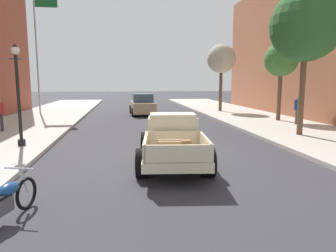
% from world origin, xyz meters
% --- Properties ---
extents(ground_plane, '(140.00, 140.00, 0.00)m').
position_xyz_m(ground_plane, '(0.00, 0.00, 0.00)').
color(ground_plane, '#333338').
extents(hotrod_truck_cream, '(2.52, 5.06, 1.58)m').
position_xyz_m(hotrod_truck_cream, '(-0.05, -0.68, 0.75)').
color(hotrod_truck_cream, beige).
rests_on(hotrod_truck_cream, ground).
extents(motorcycle_parked, '(0.81, 2.05, 0.93)m').
position_xyz_m(motorcycle_parked, '(-3.81, -4.65, 0.44)').
color(motorcycle_parked, black).
rests_on(motorcycle_parked, ground).
extents(car_background_tan, '(1.98, 4.36, 1.65)m').
position_xyz_m(car_background_tan, '(-0.18, 13.86, 0.77)').
color(car_background_tan, tan).
rests_on(car_background_tan, ground).
extents(pedestrian_sidewalk_right, '(0.53, 0.22, 1.65)m').
position_xyz_m(pedestrian_sidewalk_right, '(8.34, 6.00, 1.09)').
color(pedestrian_sidewalk_right, brown).
rests_on(pedestrian_sidewalk_right, sidewalk_right).
extents(street_lamp_near, '(0.50, 0.32, 3.85)m').
position_xyz_m(street_lamp_near, '(-5.54, 1.97, 2.39)').
color(street_lamp_near, black).
rests_on(street_lamp_near, sidewalk_left).
extents(flagpole, '(1.74, 0.16, 9.16)m').
position_xyz_m(flagpole, '(-7.76, 14.23, 5.77)').
color(flagpole, '#B2B2B7').
rests_on(flagpole, sidewalk_left).
extents(street_tree_nearest, '(3.17, 3.17, 6.49)m').
position_xyz_m(street_tree_nearest, '(6.48, 2.74, 5.03)').
color(street_tree_nearest, brown).
rests_on(street_tree_nearest, sidewalk_right).
extents(street_tree_second, '(2.09, 2.09, 4.85)m').
position_xyz_m(street_tree_second, '(8.14, 7.88, 3.90)').
color(street_tree_second, brown).
rests_on(street_tree_second, sidewalk_right).
extents(street_tree_third, '(2.36, 2.36, 5.46)m').
position_xyz_m(street_tree_third, '(6.37, 14.38, 4.39)').
color(street_tree_third, brown).
rests_on(street_tree_third, sidewalk_right).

